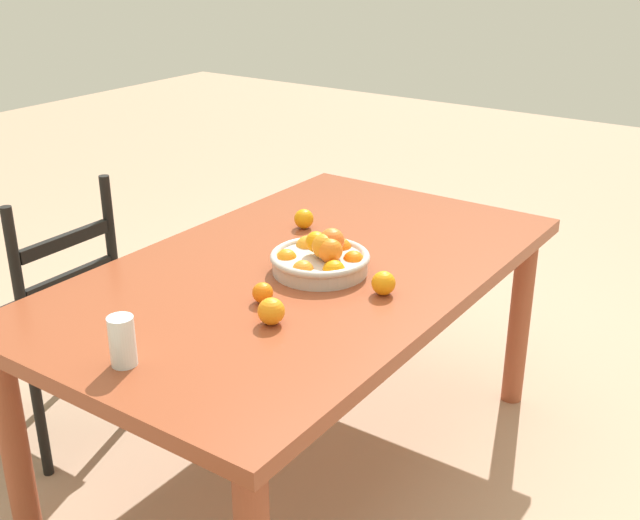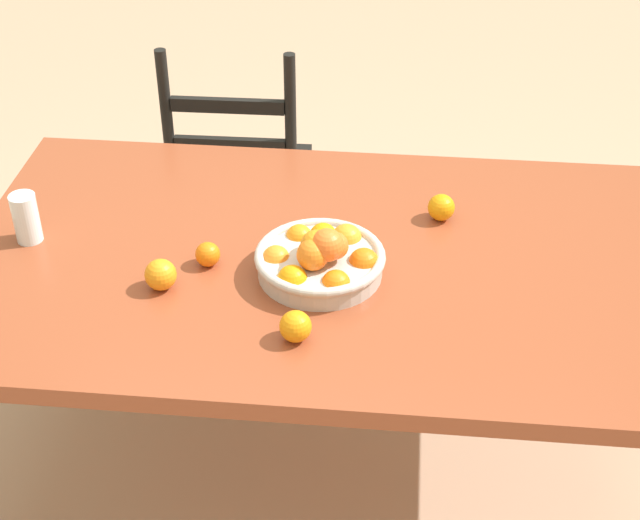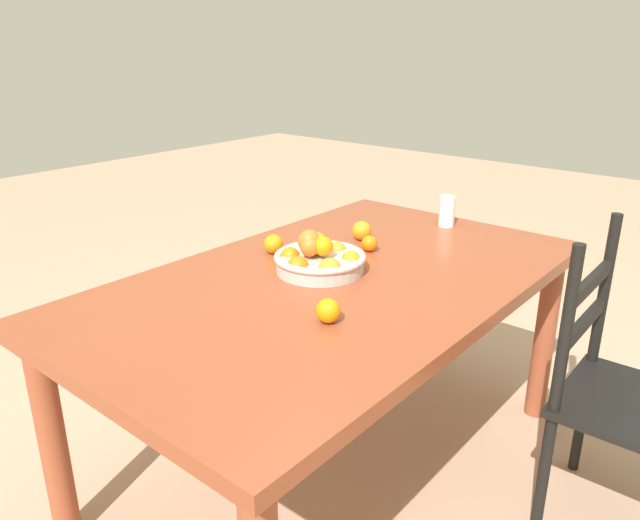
{
  "view_description": "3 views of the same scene",
  "coord_description": "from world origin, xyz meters",
  "px_view_note": "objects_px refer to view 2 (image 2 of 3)",
  "views": [
    {
      "loc": [
        -1.87,
        -1.36,
        1.76
      ],
      "look_at": [
        -0.01,
        -0.07,
        0.8
      ],
      "focal_mm": 44.18,
      "sensor_mm": 36.0,
      "label": 1
    },
    {
      "loc": [
        0.18,
        -1.92,
        2.13
      ],
      "look_at": [
        -0.01,
        -0.07,
        0.8
      ],
      "focal_mm": 53.65,
      "sensor_mm": 36.0,
      "label": 2
    },
    {
      "loc": [
        1.47,
        1.16,
        1.51
      ],
      "look_at": [
        -0.01,
        -0.07,
        0.8
      ],
      "focal_mm": 33.92,
      "sensor_mm": 36.0,
      "label": 3
    }
  ],
  "objects_px": {
    "drinking_glass": "(27,217)",
    "dining_table": "(325,285)",
    "orange_loose_2": "(295,326)",
    "orange_loose_3": "(208,254)",
    "chair_near_window": "(240,180)",
    "orange_loose_0": "(441,207)",
    "orange_loose_1": "(161,275)",
    "fruit_bowl": "(321,259)"
  },
  "relations": [
    {
      "from": "orange_loose_1",
      "to": "orange_loose_3",
      "type": "height_order",
      "value": "orange_loose_1"
    },
    {
      "from": "orange_loose_0",
      "to": "orange_loose_2",
      "type": "bearing_deg",
      "value": -121.59
    },
    {
      "from": "orange_loose_1",
      "to": "drinking_glass",
      "type": "relative_size",
      "value": 0.58
    },
    {
      "from": "dining_table",
      "to": "chair_near_window",
      "type": "bearing_deg",
      "value": 113.47
    },
    {
      "from": "dining_table",
      "to": "fruit_bowl",
      "type": "xyz_separation_m",
      "value": [
        -0.0,
        -0.08,
        0.14
      ]
    },
    {
      "from": "orange_loose_0",
      "to": "drinking_glass",
      "type": "relative_size",
      "value": 0.54
    },
    {
      "from": "fruit_bowl",
      "to": "drinking_glass",
      "type": "relative_size",
      "value": 2.41
    },
    {
      "from": "fruit_bowl",
      "to": "drinking_glass",
      "type": "height_order",
      "value": "fruit_bowl"
    },
    {
      "from": "fruit_bowl",
      "to": "drinking_glass",
      "type": "distance_m",
      "value": 0.75
    },
    {
      "from": "orange_loose_2",
      "to": "chair_near_window",
      "type": "bearing_deg",
      "value": 105.96
    },
    {
      "from": "dining_table",
      "to": "orange_loose_0",
      "type": "height_order",
      "value": "orange_loose_0"
    },
    {
      "from": "dining_table",
      "to": "orange_loose_1",
      "type": "bearing_deg",
      "value": -156.0
    },
    {
      "from": "orange_loose_0",
      "to": "drinking_glass",
      "type": "bearing_deg",
      "value": -169.36
    },
    {
      "from": "dining_table",
      "to": "orange_loose_0",
      "type": "relative_size",
      "value": 25.52
    },
    {
      "from": "fruit_bowl",
      "to": "orange_loose_3",
      "type": "distance_m",
      "value": 0.28
    },
    {
      "from": "fruit_bowl",
      "to": "orange_loose_1",
      "type": "xyz_separation_m",
      "value": [
        -0.37,
        -0.09,
        -0.01
      ]
    },
    {
      "from": "fruit_bowl",
      "to": "orange_loose_1",
      "type": "relative_size",
      "value": 4.16
    },
    {
      "from": "orange_loose_3",
      "to": "orange_loose_0",
      "type": "bearing_deg",
      "value": 24.83
    },
    {
      "from": "dining_table",
      "to": "chair_near_window",
      "type": "relative_size",
      "value": 1.82
    },
    {
      "from": "orange_loose_0",
      "to": "orange_loose_1",
      "type": "bearing_deg",
      "value": -150.97
    },
    {
      "from": "orange_loose_2",
      "to": "fruit_bowl",
      "type": "bearing_deg",
      "value": 82.6
    },
    {
      "from": "fruit_bowl",
      "to": "orange_loose_1",
      "type": "height_order",
      "value": "fruit_bowl"
    },
    {
      "from": "chair_near_window",
      "to": "orange_loose_3",
      "type": "relative_size",
      "value": 16.2
    },
    {
      "from": "fruit_bowl",
      "to": "orange_loose_3",
      "type": "xyz_separation_m",
      "value": [
        -0.28,
        0.01,
        -0.02
      ]
    },
    {
      "from": "dining_table",
      "to": "chair_near_window",
      "type": "xyz_separation_m",
      "value": [
        -0.37,
        0.85,
        -0.22
      ]
    },
    {
      "from": "orange_loose_2",
      "to": "orange_loose_3",
      "type": "xyz_separation_m",
      "value": [
        -0.25,
        0.26,
        -0.01
      ]
    },
    {
      "from": "chair_near_window",
      "to": "orange_loose_2",
      "type": "distance_m",
      "value": 1.27
    },
    {
      "from": "chair_near_window",
      "to": "orange_loose_3",
      "type": "height_order",
      "value": "chair_near_window"
    },
    {
      "from": "orange_loose_0",
      "to": "orange_loose_3",
      "type": "xyz_separation_m",
      "value": [
        -0.56,
        -0.26,
        -0.0
      ]
    },
    {
      "from": "orange_loose_2",
      "to": "drinking_glass",
      "type": "bearing_deg",
      "value": 155.61
    },
    {
      "from": "dining_table",
      "to": "drinking_glass",
      "type": "height_order",
      "value": "drinking_glass"
    },
    {
      "from": "chair_near_window",
      "to": "orange_loose_0",
      "type": "bearing_deg",
      "value": 134.02
    },
    {
      "from": "drinking_glass",
      "to": "dining_table",
      "type": "bearing_deg",
      "value": -0.31
    },
    {
      "from": "chair_near_window",
      "to": "orange_loose_0",
      "type": "height_order",
      "value": "chair_near_window"
    },
    {
      "from": "orange_loose_3",
      "to": "drinking_glass",
      "type": "height_order",
      "value": "drinking_glass"
    },
    {
      "from": "orange_loose_0",
      "to": "orange_loose_2",
      "type": "distance_m",
      "value": 0.61
    },
    {
      "from": "dining_table",
      "to": "orange_loose_2",
      "type": "bearing_deg",
      "value": -96.18
    },
    {
      "from": "orange_loose_0",
      "to": "fruit_bowl",
      "type": "bearing_deg",
      "value": -136.21
    },
    {
      "from": "orange_loose_1",
      "to": "orange_loose_3",
      "type": "bearing_deg",
      "value": 48.36
    },
    {
      "from": "chair_near_window",
      "to": "fruit_bowl",
      "type": "height_order",
      "value": "chair_near_window"
    },
    {
      "from": "chair_near_window",
      "to": "drinking_glass",
      "type": "relative_size",
      "value": 7.58
    },
    {
      "from": "orange_loose_1",
      "to": "orange_loose_2",
      "type": "distance_m",
      "value": 0.37
    }
  ]
}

